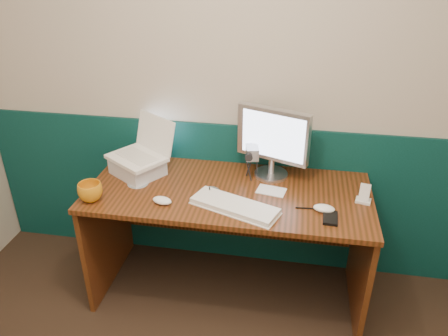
% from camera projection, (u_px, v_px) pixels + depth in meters
% --- Properties ---
extents(back_wall, '(3.50, 0.04, 2.50)m').
position_uv_depth(back_wall, '(248.00, 86.00, 2.56)').
color(back_wall, '#B8AC9B').
rests_on(back_wall, ground).
extents(wainscot, '(3.48, 0.02, 1.00)m').
position_uv_depth(wainscot, '(245.00, 196.00, 2.89)').
color(wainscot, '#07302A').
rests_on(wainscot, ground).
extents(desk, '(1.60, 0.70, 0.75)m').
position_uv_depth(desk, '(228.00, 243.00, 2.65)').
color(desk, '#381F0A').
rests_on(desk, ground).
extents(laptop_riser, '(0.36, 0.35, 0.10)m').
position_uv_depth(laptop_riser, '(138.00, 167.00, 2.62)').
color(laptop_riser, silver).
rests_on(laptop_riser, desk).
extents(laptop, '(0.40, 0.38, 0.27)m').
position_uv_depth(laptop, '(135.00, 139.00, 2.54)').
color(laptop, white).
rests_on(laptop, laptop_riser).
extents(monitor, '(0.45, 0.27, 0.44)m').
position_uv_depth(monitor, '(273.00, 142.00, 2.53)').
color(monitor, silver).
rests_on(monitor, desk).
extents(keyboard, '(0.49, 0.31, 0.03)m').
position_uv_depth(keyboard, '(235.00, 206.00, 2.30)').
color(keyboard, white).
rests_on(keyboard, desk).
extents(mouse_right, '(0.12, 0.08, 0.04)m').
position_uv_depth(mouse_right, '(324.00, 208.00, 2.27)').
color(mouse_right, white).
rests_on(mouse_right, desk).
extents(mouse_left, '(0.12, 0.09, 0.04)m').
position_uv_depth(mouse_left, '(162.00, 200.00, 2.34)').
color(mouse_left, white).
rests_on(mouse_left, desk).
extents(mug, '(0.15, 0.15, 0.10)m').
position_uv_depth(mug, '(90.00, 192.00, 2.36)').
color(mug, orange).
rests_on(mug, desk).
extents(camcorder, '(0.11, 0.15, 0.20)m').
position_uv_depth(camcorder, '(252.00, 163.00, 2.56)').
color(camcorder, '#A7A7AB').
rests_on(camcorder, desk).
extents(cd_spindle, '(0.11, 0.11, 0.02)m').
position_uv_depth(cd_spindle, '(210.00, 193.00, 2.42)').
color(cd_spindle, '#B3BAC4').
rests_on(cd_spindle, desk).
extents(cd_loose_a, '(0.12, 0.12, 0.00)m').
position_uv_depth(cd_loose_a, '(138.00, 184.00, 2.54)').
color(cd_loose_a, silver).
rests_on(cd_loose_a, desk).
extents(pen, '(0.13, 0.02, 0.01)m').
position_uv_depth(pen, '(308.00, 208.00, 2.30)').
color(pen, black).
rests_on(pen, desk).
extents(papers, '(0.18, 0.13, 0.00)m').
position_uv_depth(papers, '(271.00, 191.00, 2.46)').
color(papers, white).
rests_on(papers, desk).
extents(dock, '(0.09, 0.08, 0.01)m').
position_uv_depth(dock, '(363.00, 201.00, 2.36)').
color(dock, silver).
rests_on(dock, desk).
extents(music_player, '(0.06, 0.04, 0.09)m').
position_uv_depth(music_player, '(365.00, 192.00, 2.34)').
color(music_player, white).
rests_on(music_player, dock).
extents(pda, '(0.08, 0.13, 0.01)m').
position_uv_depth(pda, '(330.00, 218.00, 2.22)').
color(pda, black).
rests_on(pda, desk).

